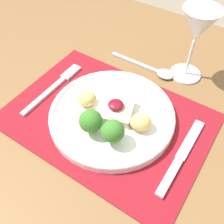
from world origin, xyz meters
name	(u,v)px	position (x,y,z in m)	size (l,w,h in m)	color
dining_table	(108,141)	(0.00, 0.00, 0.67)	(1.48, 1.02, 0.76)	brown
placemat	(107,119)	(0.00, 0.00, 0.76)	(0.44, 0.31, 0.00)	maroon
dinner_plate	(111,115)	(0.01, 0.00, 0.78)	(0.28, 0.28, 0.07)	white
fork	(56,85)	(-0.16, 0.02, 0.76)	(0.02, 0.20, 0.01)	#B2B2B7
knife	(179,160)	(0.18, -0.01, 0.76)	(0.02, 0.20, 0.01)	#B2B2B7
spoon	(156,70)	(0.02, 0.20, 0.76)	(0.19, 0.04, 0.01)	#B2B2B7
wine_glass_near	(198,29)	(0.09, 0.23, 0.89)	(0.09, 0.09, 0.18)	white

